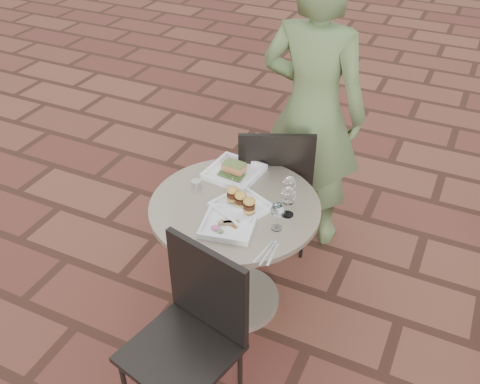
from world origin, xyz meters
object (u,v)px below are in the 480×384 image
at_px(plate_salmon, 234,171).
at_px(plate_tuna, 229,224).
at_px(cafe_table, 235,240).
at_px(chair_near, 193,325).
at_px(plate_sliders, 241,203).
at_px(chair_far, 274,180).
at_px(diner, 312,112).

distance_m(plate_salmon, plate_tuna, 0.45).
bearing_deg(cafe_table, plate_tuna, -74.13).
xyz_separation_m(plate_salmon, plate_tuna, (0.17, -0.42, -0.01)).
bearing_deg(chair_near, plate_salmon, 117.52).
bearing_deg(chair_near, plate_tuna, 110.30).
relative_size(plate_sliders, plate_tuna, 1.09).
relative_size(chair_far, plate_sliders, 2.85).
bearing_deg(chair_far, plate_tuna, 69.12).
distance_m(chair_far, plate_salmon, 0.38).
relative_size(plate_salmon, plate_tuna, 1.02).
bearing_deg(cafe_table, diner, 80.93).
bearing_deg(chair_far, chair_near, 70.86).
relative_size(diner, plate_sliders, 5.59).
relative_size(cafe_table, diner, 0.49).
xyz_separation_m(cafe_table, plate_salmon, (-0.12, 0.25, 0.27)).
distance_m(chair_near, diner, 1.52).
distance_m(plate_salmon, plate_sliders, 0.31).
distance_m(chair_far, diner, 0.47).
bearing_deg(chair_near, diner, 102.22).
height_order(diner, plate_sliders, diner).
bearing_deg(diner, plate_tuna, 87.47).
bearing_deg(chair_far, plate_salmon, 41.05).
xyz_separation_m(plate_sliders, plate_tuna, (0.01, -0.15, -0.02)).
relative_size(chair_near, plate_salmon, 3.05).
bearing_deg(plate_salmon, chair_near, -75.35).
distance_m(chair_near, plate_tuna, 0.53).
relative_size(chair_near, plate_tuna, 3.10).
xyz_separation_m(diner, plate_tuna, (-0.08, -0.98, -0.17)).
distance_m(chair_near, plate_salmon, 0.96).
distance_m(chair_near, plate_sliders, 0.68).
bearing_deg(diner, cafe_table, 83.07).
relative_size(plate_salmon, plate_sliders, 0.94).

